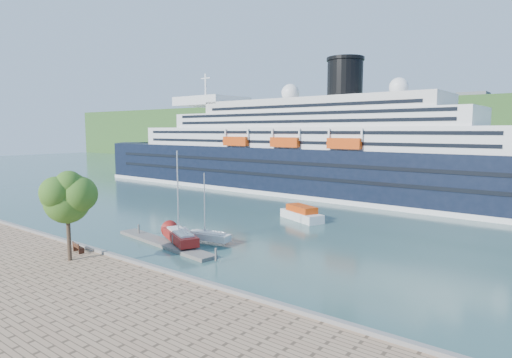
{
  "coord_description": "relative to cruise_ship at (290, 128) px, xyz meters",
  "views": [
    {
      "loc": [
        41.62,
        -23.88,
        13.25
      ],
      "look_at": [
        0.2,
        30.0,
        5.51
      ],
      "focal_mm": 30.0,
      "sensor_mm": 36.0,
      "label": 1
    }
  ],
  "objects": [
    {
      "name": "sailboat_red",
      "position": [
        14.7,
        -45.61,
        -8.51
      ],
      "size": [
        8.28,
        5.5,
        10.46
      ],
      "primitive_type": null,
      "rotation": [
        0.0,
        0.0,
        -0.44
      ],
      "color": "maroon",
      "rests_on": "ground"
    },
    {
      "name": "tender_launch",
      "position": [
        18.3,
        -24.81,
        -12.66
      ],
      "size": [
        8.24,
        5.64,
        2.16
      ],
      "primitive_type": null,
      "rotation": [
        0.0,
        0.0,
        -0.42
      ],
      "color": "#CA3D0B",
      "rests_on": "ground"
    },
    {
      "name": "ground",
      "position": [
        9.37,
        -54.59,
        -13.74
      ],
      "size": [
        400.0,
        400.0,
        0.0
      ],
      "primitive_type": "plane",
      "color": "#325955",
      "rests_on": "ground"
    },
    {
      "name": "quay_coping",
      "position": [
        9.37,
        -54.79,
        -12.59
      ],
      "size": [
        220.0,
        0.5,
        0.3
      ],
      "primitive_type": "cube",
      "color": "slate",
      "rests_on": "promenade"
    },
    {
      "name": "park_bench",
      "position": [
        11.13,
        -56.05,
        -12.18
      ],
      "size": [
        1.82,
        0.97,
        1.11
      ],
      "primitive_type": null,
      "rotation": [
        0.0,
        0.0,
        -0.16
      ],
      "color": "#4A2615",
      "rests_on": "promenade"
    },
    {
      "name": "sailboat_white_far",
      "position": [
        16.43,
        -42.82,
        -9.77
      ],
      "size": [
        6.36,
        2.84,
        7.94
      ],
      "primitive_type": null,
      "rotation": [
        0.0,
        0.0,
        0.19
      ],
      "color": "silver",
      "rests_on": "ground"
    },
    {
      "name": "floating_pontoon",
      "position": [
        12.91,
        -46.54,
        -13.55
      ],
      "size": [
        17.3,
        4.42,
        0.38
      ],
      "primitive_type": null,
      "rotation": [
        0.0,
        0.0,
        -0.14
      ],
      "color": "gray",
      "rests_on": "ground"
    },
    {
      "name": "promenade_tree",
      "position": [
        12.97,
        -58.0,
        -8.1
      ],
      "size": [
        5.6,
        5.6,
        9.27
      ],
      "primitive_type": null,
      "color": "#30651A",
      "rests_on": "promenade"
    },
    {
      "name": "cruise_ship",
      "position": [
        0.0,
        0.0,
        0.0
      ],
      "size": [
        122.74,
        20.59,
        27.48
      ],
      "primitive_type": null,
      "rotation": [
        0.0,
        0.0,
        -0.02
      ],
      "color": "black",
      "rests_on": "ground"
    },
    {
      "name": "far_hillside",
      "position": [
        9.37,
        90.41,
        -1.74
      ],
      "size": [
        400.0,
        50.0,
        24.0
      ],
      "primitive_type": "cube",
      "color": "#2E5421",
      "rests_on": "ground"
    }
  ]
}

